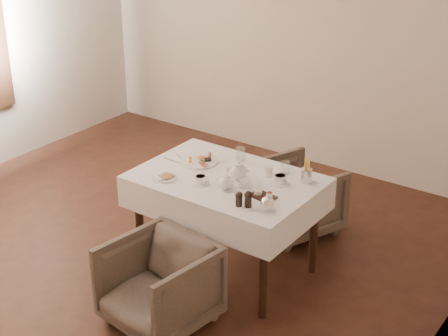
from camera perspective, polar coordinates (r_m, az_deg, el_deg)
The scene contains 20 objects.
table at distance 4.88m, azimuth 0.20°, elevation -2.02°, with size 1.28×0.88×0.75m.
armchair_near at distance 4.51m, azimuth -5.42°, elevation -9.67°, with size 0.62×0.64×0.58m, color #473E34.
armchair_far at distance 5.58m, azimuth 5.90°, elevation -2.48°, with size 0.63×0.65×0.59m, color #473E34.
breakfast_plate at distance 5.07m, azimuth -2.06°, elevation 0.63°, with size 0.29×0.29×0.04m.
side_plate at distance 4.83m, azimuth -5.02°, elevation -0.77°, with size 0.19×0.18×0.02m.
teapot_centre at distance 4.77m, azimuth 1.22°, elevation -0.18°, with size 0.17×0.13×0.13m, color white, non-canonical shape.
teapot_front at distance 4.63m, azimuth 0.22°, elevation -1.13°, with size 0.15×0.12×0.12m, color white, non-canonical shape.
creamer at distance 4.84m, azimuth 3.73°, elevation -0.27°, with size 0.06×0.06×0.07m, color white.
teacup_near at distance 4.72m, azimuth -1.95°, elevation -1.03°, with size 0.12×0.12×0.06m.
teacup_far at distance 4.74m, azimuth 4.68°, elevation -0.99°, with size 0.13×0.13×0.06m.
glass_left at distance 5.07m, azimuth 1.39°, elevation 1.17°, with size 0.07×0.07×0.10m, color silver.
glass_mid at distance 4.66m, azimuth 1.68°, elevation -1.06°, with size 0.07×0.07×0.10m, color silver.
glass_right at distance 4.88m, azimuth 5.09°, elevation 0.02°, with size 0.07×0.07×0.09m, color silver.
condiment_board at distance 4.55m, azimuth 3.24°, elevation -2.28°, with size 0.18×0.14×0.04m.
pepper_mill_left at distance 4.42m, azimuth 1.25°, elevation -2.58°, with size 0.05×0.05×0.10m, color black, non-canonical shape.
pepper_mill_right at distance 4.41m, azimuth 2.02°, elevation -2.59°, with size 0.05×0.05×0.11m, color black, non-canonical shape.
silver_pot at distance 4.36m, azimuth 3.63°, elevation -2.87°, with size 0.11×0.09×0.12m, color white, non-canonical shape.
fries_cup at distance 4.76m, azimuth 6.87°, elevation -0.33°, with size 0.08×0.08×0.17m.
cutlery_fork at distance 5.13m, azimuth -3.53°, elevation 0.81°, with size 0.01×0.17×0.00m, color silver.
cutlery_knife at distance 5.09m, azimuth -4.23°, elevation 0.59°, with size 0.02×0.19×0.00m, color silver.
Camera 1 is at (3.21, -3.16, 2.83)m, focal length 55.00 mm.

